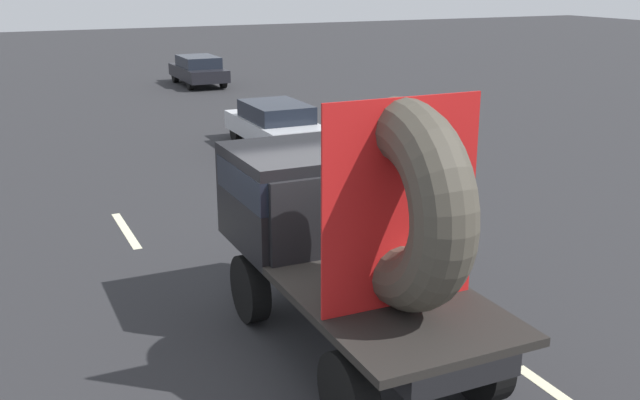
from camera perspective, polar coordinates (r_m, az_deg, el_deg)
ground_plane at (r=10.16m, az=0.32°, el=-10.64°), size 120.00×120.00×0.00m
flatbed_truck at (r=9.40m, az=1.64°, el=-1.49°), size 2.02×4.86×3.51m
distant_sedan at (r=20.80m, az=-3.46°, el=5.89°), size 1.69×3.93×1.28m
lane_dash_left_far at (r=14.67m, az=-14.74°, el=-2.26°), size 0.16×2.22×0.01m
lane_dash_right_far at (r=15.40m, az=-1.84°, el=-0.77°), size 0.16×2.63×0.01m
oncoming_car at (r=33.18m, az=-9.36°, el=9.89°), size 1.67×3.90×1.27m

